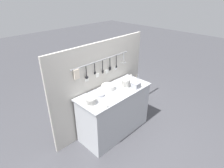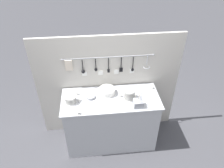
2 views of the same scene
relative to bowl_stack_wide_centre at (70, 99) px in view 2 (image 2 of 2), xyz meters
The scene contains 14 objects.
ground_plane 1.15m from the bowl_stack_wide_centre, ahead, with size 20.00×20.00×0.00m, color #424247.
counter 0.78m from the bowl_stack_wide_centre, ahead, with size 1.45×0.63×0.94m.
back_wall 0.70m from the bowl_stack_wide_centre, 32.96° to the left, with size 2.25×0.11×1.78m.
bowl_stack_wide_centre is the anchor object (origin of this frame).
bowl_stack_back_corner 0.85m from the bowl_stack_wide_centre, ahead, with size 0.15×0.15×0.16m.
plate_stack 0.56m from the bowl_stack_wide_centre, 15.48° to the left, with size 0.24×0.24×0.09m.
steel_mixing_bowl 0.30m from the bowl_stack_wide_centre, 13.50° to the left, with size 0.13×0.13×0.04m.
cutlery_caddy 0.96m from the bowl_stack_wide_centre, 10.58° to the right, with size 0.13×0.13×0.27m.
cup_edge_near 0.28m from the bowl_stack_wide_centre, 65.26° to the right, with size 0.04×0.04×0.05m.
cup_beside_plates 0.20m from the bowl_stack_wide_centre, 63.10° to the left, with size 0.04×0.04×0.05m.
cup_back_right 1.26m from the bowl_stack_wide_centre, ahead, with size 0.04×0.04×0.05m.
cup_front_right 0.30m from the bowl_stack_wide_centre, 32.88° to the left, with size 0.04×0.04×0.05m.
cup_by_caddy 0.73m from the bowl_stack_wide_centre, ahead, with size 0.04×0.04×0.05m.
cup_edge_far 0.13m from the bowl_stack_wide_centre, ahead, with size 0.04×0.04×0.05m.
Camera 2 is at (-0.24, -2.42, 3.03)m, focal length 35.00 mm.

